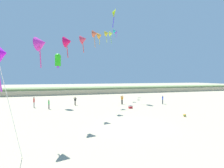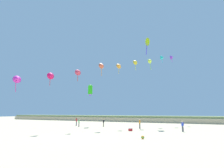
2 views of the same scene
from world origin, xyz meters
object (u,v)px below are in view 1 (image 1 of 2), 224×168
(person_far_left, at_px, (49,104))
(beach_ball, at_px, (185,115))
(person_near_left, at_px, (34,102))
(large_kite_low_lead, at_px, (114,13))
(person_far_right, at_px, (122,99))
(person_mid_center, at_px, (75,100))
(large_kite_mid_trail, at_px, (58,61))
(beach_cooler, at_px, (130,107))
(person_near_right, at_px, (163,99))

(person_far_left, distance_m, beach_ball, 19.79)
(person_near_left, xyz_separation_m, large_kite_low_lead, (15.27, 4.80, 17.73))
(person_far_right, bearing_deg, person_mid_center, 169.88)
(person_mid_center, height_order, large_kite_mid_trail, large_kite_mid_trail)
(person_far_left, bearing_deg, beach_ball, -32.38)
(large_kite_low_lead, bearing_deg, person_near_left, -162.53)
(large_kite_low_lead, distance_m, beach_ball, 25.90)
(beach_cooler, bearing_deg, beach_ball, -60.45)
(person_near_left, xyz_separation_m, person_mid_center, (6.71, 0.47, -0.11))
(person_far_right, xyz_separation_m, beach_cooler, (-0.18, -4.37, -0.79))
(person_far_right, relative_size, large_kite_low_lead, 0.42)
(person_near_right, distance_m, large_kite_low_lead, 20.68)
(beach_ball, bearing_deg, person_far_left, 147.62)
(person_mid_center, xyz_separation_m, person_far_right, (8.36, -1.49, 0.11))
(person_far_left, height_order, person_far_right, person_far_right)
(person_near_right, bearing_deg, beach_ball, -108.55)
(person_near_left, bearing_deg, person_mid_center, 4.03)
(person_near_left, relative_size, person_near_right, 1.07)
(person_near_left, xyz_separation_m, large_kite_mid_trail, (3.84, -0.45, 6.78))
(person_near_right, distance_m, large_kite_mid_trail, 19.99)
(person_mid_center, relative_size, large_kite_mid_trail, 0.60)
(person_far_left, xyz_separation_m, large_kite_mid_trail, (1.42, 1.81, 6.89))
(person_near_right, bearing_deg, large_kite_mid_trail, 172.55)
(person_mid_center, bearing_deg, person_near_left, -175.97)
(person_far_left, distance_m, person_far_right, 12.71)
(person_near_left, relative_size, large_kite_mid_trail, 0.68)
(large_kite_mid_trail, relative_size, beach_cooler, 4.44)
(person_mid_center, xyz_separation_m, large_kite_mid_trail, (-2.87, -0.93, 6.89))
(person_far_right, height_order, large_kite_low_lead, large_kite_low_lead)
(person_mid_center, xyz_separation_m, large_kite_low_lead, (8.56, 4.33, 17.84))
(person_far_right, xyz_separation_m, beach_ball, (4.05, -11.83, -0.82))
(person_mid_center, relative_size, beach_cooler, 2.67)
(person_near_right, xyz_separation_m, person_mid_center, (-15.76, 3.36, -0.05))
(person_mid_center, bearing_deg, person_far_left, -147.49)
(large_kite_low_lead, bearing_deg, person_far_right, -91.95)
(person_mid_center, height_order, beach_ball, person_mid_center)
(person_far_right, distance_m, large_kite_low_lead, 18.67)
(beach_cooler, bearing_deg, person_near_left, 160.09)
(person_mid_center, xyz_separation_m, beach_ball, (12.41, -13.33, -0.71))
(person_far_right, height_order, beach_cooler, person_far_right)
(person_near_left, height_order, person_far_left, person_near_left)
(person_far_right, bearing_deg, beach_ball, -71.11)
(person_far_left, xyz_separation_m, large_kite_low_lead, (12.85, 7.07, 17.84))
(large_kite_low_lead, bearing_deg, large_kite_mid_trail, -155.30)
(person_near_right, xyz_separation_m, person_far_right, (-7.39, 1.87, 0.06))
(large_kite_mid_trail, bearing_deg, person_far_right, -2.89)
(person_near_left, distance_m, beach_ball, 23.05)
(person_near_left, relative_size, beach_ball, 4.80)
(person_near_left, bearing_deg, large_kite_mid_trail, -6.72)
(person_mid_center, bearing_deg, large_kite_low_lead, 26.84)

